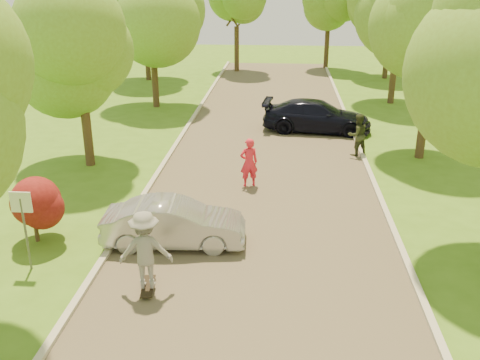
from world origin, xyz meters
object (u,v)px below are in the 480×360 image
(silver_sedan, at_px, (174,223))
(person_olive, at_px, (357,135))
(street_sign, at_px, (23,214))
(person_striped, at_px, (249,163))
(dark_sedan, at_px, (317,116))
(skateboarder, at_px, (145,250))
(longboard, at_px, (148,286))

(silver_sedan, height_order, person_olive, person_olive)
(street_sign, distance_m, person_striped, 8.20)
(dark_sedan, height_order, skateboarder, skateboarder)
(street_sign, relative_size, dark_sedan, 0.42)
(skateboarder, height_order, person_olive, skateboarder)
(street_sign, height_order, silver_sedan, street_sign)
(silver_sedan, distance_m, person_striped, 4.94)
(silver_sedan, bearing_deg, skateboarder, 171.96)
(street_sign, height_order, longboard, street_sign)
(person_striped, bearing_deg, skateboarder, 55.00)
(dark_sedan, relative_size, person_olive, 2.90)
(silver_sedan, xyz_separation_m, person_olive, (6.10, 8.44, 0.24))
(silver_sedan, distance_m, longboard, 2.46)
(street_sign, relative_size, person_olive, 1.22)
(dark_sedan, distance_m, person_striped, 7.91)
(street_sign, bearing_deg, person_olive, 46.38)
(longboard, bearing_deg, dark_sedan, -116.07)
(dark_sedan, bearing_deg, person_striped, 164.95)
(dark_sedan, bearing_deg, silver_sedan, 164.67)
(dark_sedan, xyz_separation_m, person_olive, (1.50, -3.55, 0.14))
(dark_sedan, height_order, person_striped, person_striped)
(longboard, bearing_deg, skateboarder, -52.61)
(street_sign, height_order, person_olive, street_sign)
(longboard, relative_size, skateboarder, 0.53)
(person_striped, bearing_deg, longboard, 55.00)
(street_sign, relative_size, silver_sedan, 0.54)
(person_striped, bearing_deg, person_olive, -157.16)
(street_sign, bearing_deg, person_striped, 49.57)
(longboard, height_order, person_olive, person_olive)
(street_sign, height_order, person_striped, street_sign)
(dark_sedan, bearing_deg, person_olive, -151.43)
(person_olive, bearing_deg, dark_sedan, -90.01)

